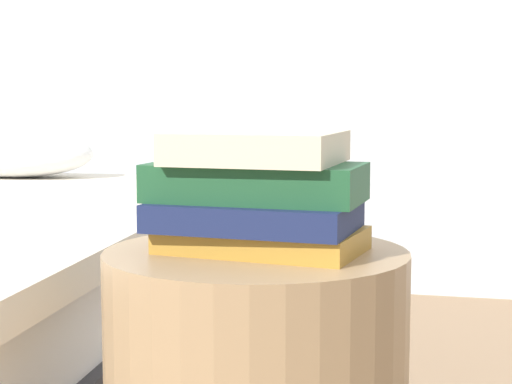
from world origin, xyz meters
name	(u,v)px	position (x,y,z in m)	size (l,w,h in m)	color
book_ochre	(263,239)	(0.01, 0.00, 0.53)	(0.28, 0.17, 0.03)	#B7842D
book_navy	(257,216)	(0.00, -0.01, 0.56)	(0.28, 0.18, 0.04)	#19234C
book_forest	(258,182)	(0.00, 0.00, 0.61)	(0.30, 0.15, 0.05)	#1E512D
book_cream	(255,147)	(0.00, 0.01, 0.66)	(0.23, 0.21, 0.04)	beige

